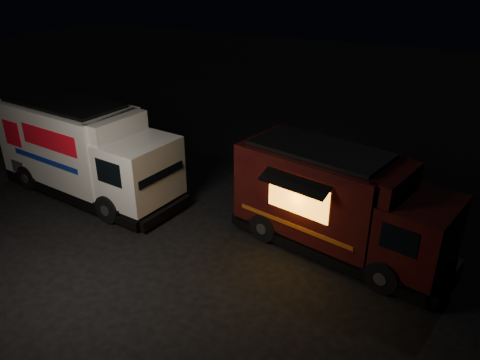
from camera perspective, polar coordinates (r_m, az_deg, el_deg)
name	(u,v)px	position (r m, az deg, el deg)	size (l,w,h in m)	color
ground	(173,231)	(15.76, -8.23, -6.23)	(80.00, 80.00, 0.00)	black
white_truck	(88,151)	(18.22, -18.01, 3.40)	(7.67, 2.61, 3.48)	silver
red_truck	(342,203)	(14.31, 12.36, -2.80)	(6.79, 2.50, 3.16)	black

